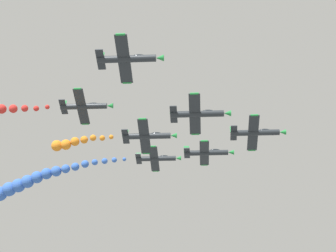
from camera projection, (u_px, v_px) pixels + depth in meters
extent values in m
cylinder|color=#23282D|center=(255.00, 133.00, 102.81)|extent=(1.45, 9.00, 1.45)
cone|color=#1E8438|center=(283.00, 132.00, 102.54)|extent=(1.38, 1.20, 1.38)
cube|color=#23282D|center=(253.00, 133.00, 102.76)|extent=(8.50, 1.90, 3.86)
cylinder|color=#1E8438|center=(252.00, 150.00, 105.95)|extent=(0.47, 1.40, 0.47)
cylinder|color=#1E8438|center=(254.00, 115.00, 99.58)|extent=(0.47, 1.40, 0.47)
cube|color=#23282D|center=(234.00, 133.00, 103.06)|extent=(3.55, 1.20, 1.69)
cube|color=#1E8438|center=(233.00, 130.00, 103.73)|extent=(0.77, 1.10, 1.52)
ellipsoid|color=black|center=(265.00, 131.00, 103.07)|extent=(1.01, 2.20, 0.96)
cylinder|color=#23282D|center=(206.00, 153.00, 113.42)|extent=(1.32, 9.00, 1.32)
cone|color=#1E8438|center=(231.00, 152.00, 113.15)|extent=(1.25, 1.20, 1.25)
cube|color=#23282D|center=(204.00, 153.00, 113.39)|extent=(9.01, 1.90, 2.23)
cylinder|color=#1E8438|center=(204.00, 165.00, 117.14)|extent=(0.43, 1.40, 0.43)
cylinder|color=#1E8438|center=(204.00, 141.00, 109.64)|extent=(0.43, 1.40, 0.43)
cube|color=#23282D|center=(187.00, 153.00, 113.67)|extent=(3.74, 1.20, 1.02)
cube|color=#1E8438|center=(186.00, 149.00, 114.20)|extent=(0.49, 1.10, 1.59)
ellipsoid|color=black|center=(215.00, 151.00, 113.61)|extent=(0.94, 2.20, 0.86)
cylinder|color=#23282D|center=(197.00, 114.00, 92.68)|extent=(1.45, 9.00, 1.45)
cone|color=#1E8438|center=(227.00, 113.00, 92.41)|extent=(1.38, 1.20, 1.38)
cube|color=#23282D|center=(195.00, 114.00, 92.63)|extent=(8.46, 1.90, 3.94)
cylinder|color=#1E8438|center=(195.00, 134.00, 95.78)|extent=(0.48, 1.40, 0.48)
cylinder|color=#1E8438|center=(194.00, 94.00, 89.48)|extent=(0.48, 1.40, 0.48)
cube|color=#23282D|center=(174.00, 114.00, 92.94)|extent=(3.54, 1.20, 1.73)
cube|color=#1E8438|center=(173.00, 111.00, 93.61)|extent=(0.79, 1.10, 1.52)
ellipsoid|color=black|center=(208.00, 112.00, 92.95)|extent=(1.02, 2.20, 0.97)
cylinder|color=#23282D|center=(147.00, 136.00, 102.90)|extent=(1.44, 9.00, 1.44)
cone|color=#1E8438|center=(174.00, 136.00, 102.62)|extent=(1.37, 1.20, 1.37)
cube|color=#23282D|center=(144.00, 137.00, 102.85)|extent=(8.54, 1.90, 3.76)
cylinder|color=#1E8438|center=(146.00, 153.00, 106.08)|extent=(0.47, 1.40, 0.47)
cylinder|color=#1E8438|center=(142.00, 119.00, 99.63)|extent=(0.47, 1.40, 0.47)
cube|color=#23282D|center=(125.00, 136.00, 103.15)|extent=(3.57, 1.20, 1.65)
cube|color=#1E8438|center=(125.00, 133.00, 103.81)|extent=(0.75, 1.10, 1.53)
ellipsoid|color=black|center=(156.00, 134.00, 103.16)|extent=(1.01, 2.20, 0.96)
sphere|color=orange|center=(111.00, 137.00, 103.33)|extent=(0.86, 0.86, 0.86)
sphere|color=orange|center=(102.00, 138.00, 103.43)|extent=(1.06, 1.06, 1.06)
sphere|color=orange|center=(93.00, 138.00, 103.33)|extent=(1.21, 1.21, 1.21)
sphere|color=orange|center=(84.00, 140.00, 103.43)|extent=(1.45, 1.45, 1.45)
sphere|color=orange|center=(75.00, 142.00, 103.27)|extent=(1.69, 1.69, 1.69)
sphere|color=orange|center=(66.00, 145.00, 103.26)|extent=(1.98, 1.98, 1.98)
sphere|color=orange|center=(57.00, 146.00, 103.23)|extent=(2.11, 2.11, 2.11)
cylinder|color=#23282D|center=(156.00, 159.00, 124.62)|extent=(1.39, 9.00, 1.39)
cone|color=#1E8438|center=(178.00, 158.00, 124.34)|extent=(1.32, 1.20, 1.32)
cube|color=#23282D|center=(154.00, 159.00, 124.57)|extent=(8.80, 1.90, 3.05)
cylinder|color=#1E8438|center=(156.00, 171.00, 128.06)|extent=(0.45, 1.40, 0.45)
cylinder|color=#1E8438|center=(153.00, 146.00, 121.09)|extent=(0.45, 1.40, 0.45)
cube|color=#23282D|center=(139.00, 159.00, 124.87)|extent=(3.67, 1.20, 1.36)
cube|color=#1E8438|center=(138.00, 156.00, 125.47)|extent=(0.63, 1.10, 1.56)
ellipsoid|color=black|center=(164.00, 157.00, 124.84)|extent=(0.98, 2.20, 0.91)
sphere|color=blue|center=(124.00, 159.00, 125.18)|extent=(0.86, 0.86, 0.86)
sphere|color=blue|center=(114.00, 160.00, 125.11)|extent=(1.19, 1.19, 1.19)
sphere|color=blue|center=(105.00, 161.00, 125.50)|extent=(1.39, 1.39, 1.39)
sphere|color=blue|center=(95.00, 162.00, 125.57)|extent=(1.41, 1.41, 1.41)
sphere|color=blue|center=(85.00, 164.00, 125.89)|extent=(1.76, 1.76, 1.76)
sphere|color=blue|center=(75.00, 167.00, 125.93)|extent=(1.87, 1.87, 1.87)
sphere|color=blue|center=(66.00, 169.00, 126.23)|extent=(2.03, 2.03, 2.03)
sphere|color=blue|center=(56.00, 171.00, 126.56)|extent=(2.46, 2.46, 2.46)
sphere|color=blue|center=(47.00, 174.00, 126.69)|extent=(2.62, 2.62, 2.62)
sphere|color=blue|center=(37.00, 177.00, 126.88)|extent=(2.79, 2.79, 2.79)
sphere|color=blue|center=(28.00, 181.00, 127.16)|extent=(3.03, 3.03, 3.03)
sphere|color=blue|center=(18.00, 185.00, 127.56)|extent=(3.19, 3.19, 3.19)
sphere|color=blue|center=(9.00, 189.00, 127.82)|extent=(3.32, 3.32, 3.32)
sphere|color=blue|center=(0.00, 194.00, 128.13)|extent=(3.40, 3.40, 3.40)
cylinder|color=#23282D|center=(127.00, 59.00, 83.39)|extent=(1.44, 9.00, 1.44)
cone|color=#1E8438|center=(160.00, 58.00, 83.12)|extent=(1.37, 1.20, 1.37)
cube|color=#23282D|center=(124.00, 59.00, 83.35)|extent=(8.53, 1.90, 3.78)
cylinder|color=#1E8438|center=(127.00, 83.00, 86.56)|extent=(0.47, 1.40, 0.47)
cylinder|color=#1E8438|center=(120.00, 34.00, 80.13)|extent=(0.47, 1.40, 0.47)
cube|color=#23282D|center=(101.00, 60.00, 83.65)|extent=(3.57, 1.20, 1.66)
cube|color=#1E8438|center=(101.00, 56.00, 84.30)|extent=(0.76, 1.10, 1.53)
ellipsoid|color=black|center=(138.00, 57.00, 83.65)|extent=(1.01, 2.20, 0.96)
cylinder|color=#23282D|center=(84.00, 106.00, 105.83)|extent=(1.44, 9.00, 1.44)
cone|color=#1E8438|center=(110.00, 106.00, 105.55)|extent=(1.37, 1.20, 1.37)
cube|color=#23282D|center=(82.00, 107.00, 105.78)|extent=(8.53, 1.90, 3.78)
cylinder|color=#1E8438|center=(85.00, 124.00, 108.99)|extent=(0.47, 1.40, 0.47)
cylinder|color=#1E8438|center=(78.00, 89.00, 102.56)|extent=(0.47, 1.40, 0.47)
cube|color=#23282D|center=(63.00, 107.00, 106.08)|extent=(3.56, 1.20, 1.66)
cube|color=#1E8438|center=(64.00, 104.00, 106.74)|extent=(0.76, 1.10, 1.53)
ellipsoid|color=black|center=(93.00, 104.00, 106.08)|extent=(1.01, 2.20, 0.96)
sphere|color=red|center=(47.00, 107.00, 106.24)|extent=(0.90, 0.90, 0.90)
sphere|color=red|center=(36.00, 108.00, 106.18)|extent=(1.09, 1.09, 1.09)
sphere|color=red|center=(25.00, 108.00, 105.92)|extent=(1.36, 1.36, 1.36)
sphere|color=red|center=(13.00, 109.00, 105.67)|extent=(1.66, 1.66, 1.66)
sphere|color=red|center=(2.00, 109.00, 105.41)|extent=(1.85, 1.85, 1.85)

